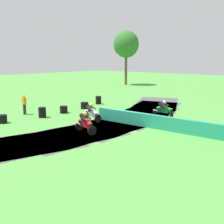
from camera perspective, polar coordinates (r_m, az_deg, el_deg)
name	(u,v)px	position (r m, az deg, el deg)	size (l,w,h in m)	color
ground_plane	(120,122)	(19.45, 1.80, -2.21)	(120.00, 120.00, 0.00)	#4C933D
track_asphalt	(111,121)	(19.93, -0.14, -1.86)	(8.80, 27.51, 0.01)	#47474C
safety_barrier	(199,129)	(16.79, 17.94, -3.38)	(0.30, 15.22, 0.90)	#239375
motorcycle_lead_red	(86,123)	(16.60, -5.64, -2.28)	(1.71, 0.92, 1.42)	black
motorcycle_chase_white	(91,113)	(19.66, -4.39, -0.12)	(1.69, 0.72, 1.42)	black
motorcycle_trailing_green	(164,109)	(21.37, 10.95, 0.61)	(1.69, 0.91, 1.43)	black
tire_stack_near	(3,119)	(20.69, -22.20, -1.38)	(0.62, 0.62, 0.60)	black
tire_stack_mid_a	(42,112)	(21.68, -14.58, -0.08)	(0.58, 0.58, 0.80)	black
tire_stack_mid_b	(64,110)	(23.05, -10.21, 0.52)	(0.65, 0.65, 0.60)	black
tire_stack_far	(85,105)	(24.78, -5.84, 1.39)	(0.71, 0.71, 0.60)	black
tire_stack_extra_a	(98,100)	(27.21, -2.91, 2.54)	(0.56, 0.56, 0.80)	black
track_marshal	(24,105)	(23.18, -18.11, 1.49)	(0.34, 0.24, 1.63)	#232328
tree_behind_barrier	(126,44)	(47.38, 3.02, 14.12)	(4.34, 4.34, 9.21)	brown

